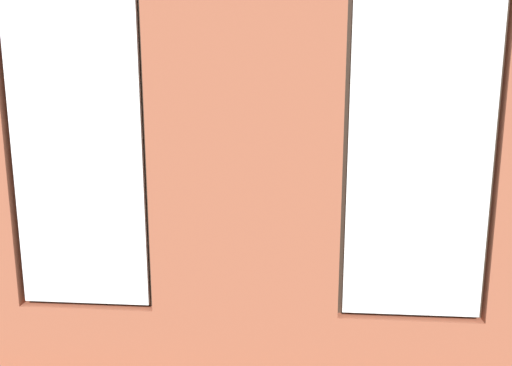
# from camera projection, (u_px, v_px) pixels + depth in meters

# --- Properties ---
(ground_plane) EXTENTS (6.89, 6.03, 0.10)m
(ground_plane) POSITION_uv_depth(u_px,v_px,m) (268.00, 269.00, 5.91)
(ground_plane) COLOR #99663D
(brick_wall_with_windows) EXTENTS (6.29, 0.30, 3.01)m
(brick_wall_with_windows) POSITION_uv_depth(u_px,v_px,m) (244.00, 188.00, 3.04)
(brick_wall_with_windows) COLOR #9E5138
(brick_wall_with_windows) RESTS_ON ground_plane
(couch_by_window) EXTENTS (1.81, 0.87, 0.80)m
(couch_by_window) POSITION_uv_depth(u_px,v_px,m) (156.00, 311.00, 3.95)
(couch_by_window) COLOR black
(couch_by_window) RESTS_ON ground_plane
(couch_left) EXTENTS (0.96, 1.82, 0.80)m
(couch_left) POSITION_uv_depth(u_px,v_px,m) (490.00, 249.00, 5.47)
(couch_left) COLOR black
(couch_left) RESTS_ON ground_plane
(coffee_table) EXTENTS (1.24, 0.79, 0.41)m
(coffee_table) POSITION_uv_depth(u_px,v_px,m) (236.00, 236.00, 5.83)
(coffee_table) COLOR olive
(coffee_table) RESTS_ON ground_plane
(cup_ceramic) EXTENTS (0.07, 0.07, 0.09)m
(cup_ceramic) POSITION_uv_depth(u_px,v_px,m) (243.00, 231.00, 5.69)
(cup_ceramic) COLOR #4C4C51
(cup_ceramic) RESTS_ON coffee_table
(candle_jar) EXTENTS (0.08, 0.08, 0.13)m
(candle_jar) POSITION_uv_depth(u_px,v_px,m) (266.00, 224.00, 5.92)
(candle_jar) COLOR #B7333D
(candle_jar) RESTS_ON coffee_table
(table_plant_small) EXTENTS (0.13, 0.13, 0.21)m
(table_plant_small) POSITION_uv_depth(u_px,v_px,m) (224.00, 220.00, 5.91)
(table_plant_small) COLOR beige
(table_plant_small) RESTS_ON coffee_table
(remote_gray) EXTENTS (0.09, 0.18, 0.02)m
(remote_gray) POSITION_uv_depth(u_px,v_px,m) (236.00, 231.00, 5.82)
(remote_gray) COLOR #59595B
(remote_gray) RESTS_ON coffee_table
(remote_silver) EXTENTS (0.12, 0.17, 0.02)m
(remote_silver) POSITION_uv_depth(u_px,v_px,m) (203.00, 233.00, 5.74)
(remote_silver) COLOR #B2B2B7
(remote_silver) RESTS_ON coffee_table
(media_console) EXTENTS (1.12, 0.42, 0.55)m
(media_console) POSITION_uv_depth(u_px,v_px,m) (31.00, 242.00, 5.88)
(media_console) COLOR black
(media_console) RESTS_ON ground_plane
(tv_flatscreen) EXTENTS (1.17, 0.20, 0.82)m
(tv_flatscreen) POSITION_uv_depth(u_px,v_px,m) (26.00, 185.00, 5.76)
(tv_flatscreen) COLOR black
(tv_flatscreen) RESTS_ON media_console
(papasan_chair) EXTENTS (1.07, 1.07, 0.68)m
(papasan_chair) POSITION_uv_depth(u_px,v_px,m) (269.00, 199.00, 7.37)
(papasan_chair) COLOR olive
(papasan_chair) RESTS_ON ground_plane
(potted_plant_corner_near_left) EXTENTS (0.86, 0.81, 1.20)m
(potted_plant_corner_near_left) POSITION_uv_depth(u_px,v_px,m) (447.00, 180.00, 7.53)
(potted_plant_corner_near_left) COLOR gray
(potted_plant_corner_near_left) RESTS_ON ground_plane
(potted_plant_foreground_right) EXTENTS (0.74, 0.74, 1.12)m
(potted_plant_foreground_right) POSITION_uv_depth(u_px,v_px,m) (118.00, 173.00, 7.88)
(potted_plant_foreground_right) COLOR gray
(potted_plant_foreground_right) RESTS_ON ground_plane
(potted_plant_near_tv) EXTENTS (0.84, 0.84, 1.06)m
(potted_plant_near_tv) POSITION_uv_depth(u_px,v_px,m) (27.00, 230.00, 4.77)
(potted_plant_near_tv) COLOR #9E5638
(potted_plant_near_tv) RESTS_ON ground_plane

